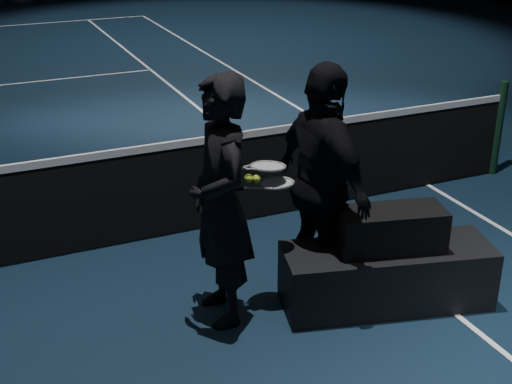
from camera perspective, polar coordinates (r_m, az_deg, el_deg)
net_post_right at (r=8.64m, az=18.79°, el=4.84°), size 0.10×0.10×1.10m
player_bench at (r=5.84m, az=10.40°, el=-6.62°), size 1.75×0.94×0.50m
racket_bag at (r=5.64m, az=10.71°, el=-2.95°), size 0.89×0.55×0.33m
bag_signature at (r=5.51m, az=11.75°, el=-3.72°), size 0.38×0.10×0.11m
player_a at (r=5.26m, az=-2.87°, el=-0.85°), size 0.49×0.72×1.95m
player_b at (r=5.58m, az=5.36°, el=0.55°), size 0.58×1.18×1.95m
racket_lower at (r=5.38m, az=1.62°, el=0.71°), size 0.68×0.23×0.03m
racket_upper at (r=5.35m, az=0.97°, el=2.07°), size 0.69×0.25×0.10m
tennis_balls at (r=5.28m, az=-0.33°, el=1.27°), size 0.12×0.10×0.12m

